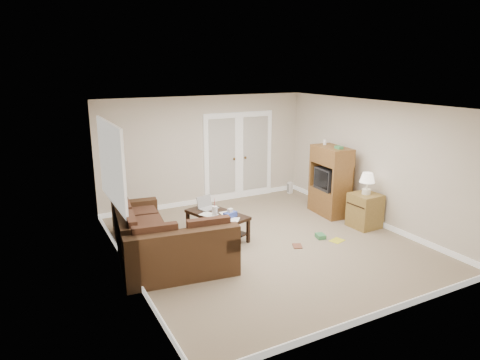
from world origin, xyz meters
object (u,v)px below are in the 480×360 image
coffee_table (217,224)px  sectional_sofa (157,241)px  side_cabinet (365,208)px  tv_armoire (330,180)px

coffee_table → sectional_sofa: bearing=179.0°
sectional_sofa → side_cabinet: (4.13, -0.48, 0.09)m
coffee_table → side_cabinet: (2.86, -0.86, 0.14)m
coffee_table → tv_armoire: size_ratio=0.83×
sectional_sofa → side_cabinet: size_ratio=2.52×
tv_armoire → side_cabinet: bearing=-78.8°
side_cabinet → coffee_table: bearing=161.0°
tv_armoire → side_cabinet: (0.11, -0.97, -0.35)m
sectional_sofa → side_cabinet: 4.16m
side_cabinet → tv_armoire: bearing=94.5°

